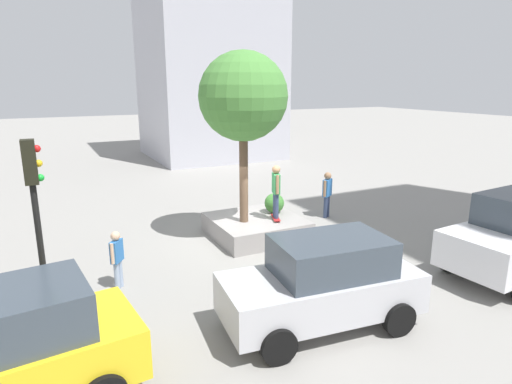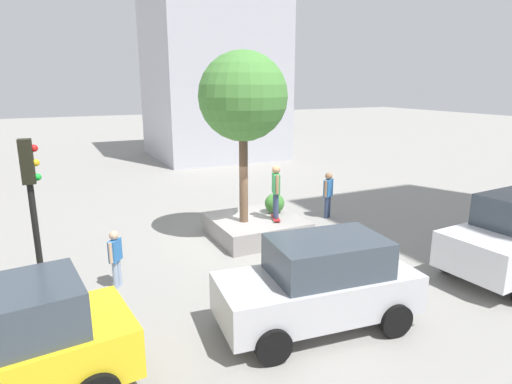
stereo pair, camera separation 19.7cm
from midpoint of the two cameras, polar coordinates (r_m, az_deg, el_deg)
ground_plane at (r=14.49m, az=-1.48°, el=-6.41°), size 120.00×120.00×0.00m
planter_ledge at (r=14.81m, az=-0.38°, el=-4.60°), size 2.89×2.85×0.65m
plaza_tree at (r=13.65m, az=-2.12°, el=12.30°), size 2.76×2.76×5.41m
boxwood_shrub at (r=15.20m, az=2.05°, el=-1.47°), size 0.69×0.69×0.69m
skateboard at (r=14.52m, az=2.20°, el=-3.40°), size 0.47×0.82×0.07m
skateboarder at (r=14.25m, az=2.24°, el=0.56°), size 0.34×0.57×1.76m
sedan_parked at (r=9.46m, az=8.26°, el=-11.66°), size 4.40×2.35×1.96m
traffic_light_corner at (r=9.44m, az=-27.43°, el=-1.55°), size 0.34×0.28×4.06m
bystander_watching at (r=11.58m, az=-18.23°, el=-7.94°), size 0.38×0.43×1.52m
pedestrian_crossing at (r=16.88m, az=8.98°, el=0.07°), size 0.53×0.42×1.78m
plaza_lowrise_south at (r=31.09m, az=-6.44°, el=17.35°), size 8.23×8.15×13.69m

